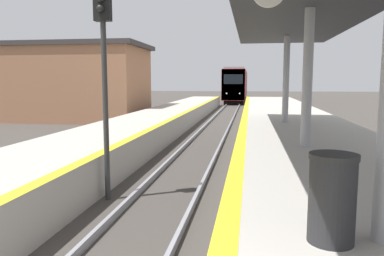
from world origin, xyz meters
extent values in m
cube|color=black|center=(0.00, 51.38, 0.28)|extent=(2.23, 20.56, 0.55)
cube|color=maroon|center=(0.00, 51.38, 2.31)|extent=(2.63, 22.84, 3.52)
cube|color=#E54C19|center=(0.00, 40.04, 2.31)|extent=(2.58, 0.16, 3.45)
cube|color=black|center=(0.00, 39.98, 2.93)|extent=(2.10, 0.06, 1.06)
cube|color=gray|center=(0.00, 51.38, 4.19)|extent=(2.23, 21.70, 0.24)
sphere|color=white|center=(-0.72, 39.98, 1.34)|extent=(0.18, 0.18, 0.18)
sphere|color=white|center=(0.72, 39.98, 1.34)|extent=(0.18, 0.18, 0.18)
cylinder|color=#2D2D2D|center=(-1.31, 6.08, 2.00)|extent=(0.12, 0.12, 4.01)
cube|color=black|center=(-1.31, 6.08, 4.46)|extent=(0.36, 0.20, 0.90)
sphere|color=black|center=(-1.31, 5.95, 4.25)|extent=(0.16, 0.16, 0.16)
cylinder|color=#99999E|center=(3.35, 8.21, 2.77)|extent=(0.26, 0.26, 3.56)
cylinder|color=#99999E|center=(3.35, 14.16, 2.77)|extent=(0.26, 0.26, 3.56)
cube|color=#2D2D33|center=(3.35, 8.21, 4.65)|extent=(3.95, 17.86, 0.20)
cylinder|color=#262628|center=(2.77, 2.14, 1.45)|extent=(0.49, 0.49, 0.90)
cylinder|color=#262626|center=(2.77, 2.14, 1.93)|extent=(0.51, 0.51, 0.06)
cube|color=#9E6B4C|center=(-11.98, 22.82, 2.47)|extent=(12.91, 5.72, 4.94)
cube|color=#383333|center=(-11.98, 22.82, 5.09)|extent=(13.56, 6.00, 0.30)
camera|label=1|loc=(1.89, -1.88, 2.71)|focal=35.00mm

